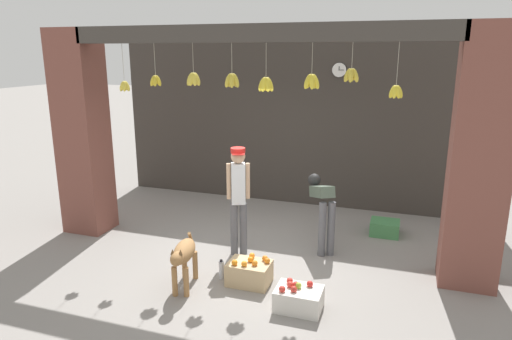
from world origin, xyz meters
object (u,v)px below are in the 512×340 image
object	(u,v)px
fruit_crate_oranges	(249,272)
wall_clock	(339,70)
worker_stooping	(322,204)
dog	(184,255)
produce_box_green	(385,228)
fruit_crate_apples	(298,298)
water_bottle	(221,270)
shopkeeper	(238,193)

from	to	relation	value
fruit_crate_oranges	wall_clock	xyz separation A→B (m)	(0.55, 3.42, 2.50)
worker_stooping	wall_clock	world-z (taller)	wall_clock
worker_stooping	dog	bearing A→B (deg)	-157.80
dog	wall_clock	world-z (taller)	wall_clock
produce_box_green	wall_clock	xyz separation A→B (m)	(-1.05, 1.14, 2.53)
fruit_crate_oranges	fruit_crate_apples	bearing A→B (deg)	-27.62
worker_stooping	water_bottle	distance (m)	1.87
fruit_crate_oranges	wall_clock	bearing A→B (deg)	80.80
produce_box_green	dog	bearing A→B (deg)	-131.40
dog	fruit_crate_apples	size ratio (longest dim) A/B	1.62
fruit_crate_oranges	water_bottle	world-z (taller)	fruit_crate_oranges
shopkeeper	fruit_crate_oranges	xyz separation A→B (m)	(0.46, -0.82, -0.81)
shopkeeper	dog	bearing A→B (deg)	53.25
worker_stooping	water_bottle	xyz separation A→B (m)	(-1.10, -1.39, -0.60)
produce_box_green	wall_clock	size ratio (longest dim) A/B	1.72
fruit_crate_oranges	water_bottle	distance (m)	0.40
worker_stooping	fruit_crate_apples	world-z (taller)	worker_stooping
shopkeeper	fruit_crate_apples	xyz separation A→B (m)	(1.21, -1.21, -0.83)
shopkeeper	water_bottle	world-z (taller)	shopkeeper
dog	shopkeeper	world-z (taller)	shopkeeper
wall_clock	dog	bearing A→B (deg)	-108.97
fruit_crate_oranges	produce_box_green	size ratio (longest dim) A/B	1.18
fruit_crate_apples	produce_box_green	bearing A→B (deg)	72.58
water_bottle	dog	bearing A→B (deg)	-132.02
wall_clock	fruit_crate_oranges	bearing A→B (deg)	-99.20
dog	fruit_crate_apples	bearing A→B (deg)	77.33
dog	produce_box_green	distance (m)	3.58
water_bottle	fruit_crate_apples	bearing A→B (deg)	-19.08
shopkeeper	wall_clock	world-z (taller)	wall_clock
dog	fruit_crate_apples	distance (m)	1.55
dog	fruit_crate_oranges	world-z (taller)	dog
fruit_crate_oranges	dog	bearing A→B (deg)	-153.00
shopkeeper	fruit_crate_oranges	distance (m)	1.24
produce_box_green	shopkeeper	bearing A→B (deg)	-144.43
shopkeeper	produce_box_green	distance (m)	2.67
shopkeeper	fruit_crate_oranges	size ratio (longest dim) A/B	2.98
fruit_crate_oranges	wall_clock	distance (m)	4.27
fruit_crate_oranges	wall_clock	size ratio (longest dim) A/B	2.03
produce_box_green	wall_clock	world-z (taller)	wall_clock
shopkeeper	fruit_crate_apples	distance (m)	1.91
fruit_crate_apples	water_bottle	world-z (taller)	fruit_crate_apples
worker_stooping	fruit_crate_apples	bearing A→B (deg)	-116.49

